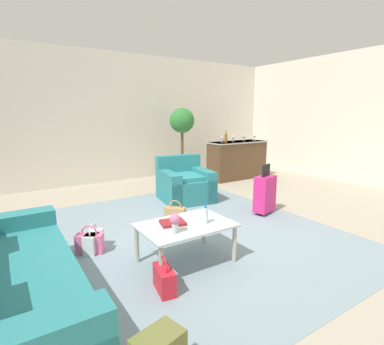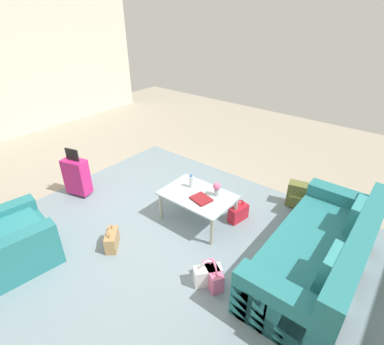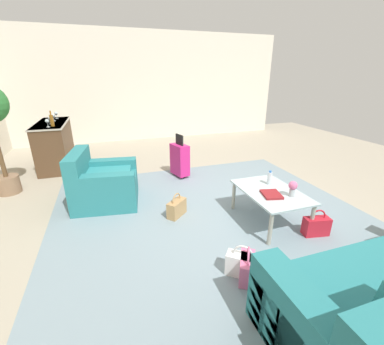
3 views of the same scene
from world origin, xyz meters
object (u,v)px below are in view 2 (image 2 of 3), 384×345
handbag_tan (112,240)px  flower_vase (217,188)px  armchair (3,246)px  water_bottle (191,181)px  handbag_pink (213,276)px  couch (325,256)px  suitcase_magenta (77,176)px  coffee_table (198,198)px  backpack_olive (297,195)px  coffee_table_book (201,199)px  handbag_white (208,275)px  handbag_red (238,213)px

handbag_tan → flower_vase: bearing=-119.7°
armchair → water_bottle: bearing=-116.1°
water_bottle → flower_vase: 0.42m
handbag_pink → couch: bearing=-135.2°
armchair → suitcase_magenta: 1.62m
suitcase_magenta → coffee_table: bearing=-160.7°
couch → backpack_olive: couch is taller
coffee_table → suitcase_magenta: 2.12m
suitcase_magenta → backpack_olive: (-3.00, -1.99, -0.16)m
handbag_pink → handbag_tan: same height
flower_vase → coffee_table: bearing=34.3°
couch → water_bottle: (2.00, -0.00, 0.26)m
backpack_olive → handbag_pink: bearing=86.2°
coffee_table_book → handbag_pink: size_ratio=0.74×
backpack_olive → suitcase_magenta: bearing=33.5°
coffee_table → handbag_white: (-0.81, 0.86, -0.27)m
coffee_table_book → handbag_pink: (-0.74, 0.75, -0.35)m
armchair → coffee_table: armchair is taller
coffee_table_book → flower_vase: flower_vase is taller
water_bottle → coffee_table_book: 0.38m
flower_vase → backpack_olive: bearing=-124.5°
suitcase_magenta → backpack_olive: bearing=-146.5°
handbag_red → armchair: bearing=55.0°
couch → handbag_tan: (2.33, 1.27, -0.16)m
flower_vase → backpack_olive: size_ratio=0.51×
armchair → coffee_table_book: (-1.43, -2.09, 0.18)m
handbag_red → couch: bearing=168.0°
coffee_table_book → water_bottle: bearing=-16.5°
handbag_white → handbag_tan: 1.38m
suitcase_magenta → armchair: bearing=115.2°
coffee_table → water_bottle: 0.27m
handbag_tan → coffee_table: bearing=-114.5°
backpack_olive → armchair: bearing=56.2°
water_bottle → handbag_pink: size_ratio=0.57×
flower_vase → handbag_white: flower_vase is taller
coffee_table_book → backpack_olive: 1.65m
flower_vase → suitcase_magenta: bearing=21.0°
water_bottle → handbag_pink: bearing=138.8°
handbag_white → handbag_tan: same height
coffee_table → handbag_pink: coffee_table is taller
handbag_tan → handbag_pink: bearing=-166.3°
suitcase_magenta → couch: bearing=-168.1°
couch → coffee_table: size_ratio=2.20×
flower_vase → handbag_pink: bearing=123.2°
coffee_table_book → handbag_red: 0.68m
coffee_table → handbag_pink: size_ratio=2.89×
coffee_table_book → flower_vase: bearing=-100.6°
coffee_table → handbag_red: bearing=-141.5°
water_bottle → suitcase_magenta: 1.98m
handbag_tan → backpack_olive: bearing=-122.0°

